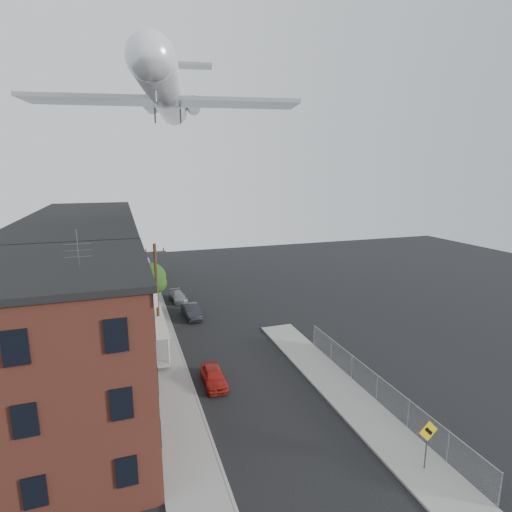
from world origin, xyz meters
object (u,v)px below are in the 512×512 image
Objects in this scene: car_far at (178,297)px; utility_pole at (157,295)px; car_near at (214,376)px; car_mid at (191,311)px; warning_sign at (428,437)px; street_tree at (152,279)px; airplane at (166,93)px.

utility_pole is at bearing -110.78° from car_far.
car_near is (3.01, -7.50, -4.04)m from utility_pole.
car_far is at bearing 74.86° from utility_pole.
car_mid is at bearing 88.00° from car_near.
warning_sign is at bearing -81.25° from car_far.
street_tree is at bearing -150.44° from car_far.
street_tree is at bearing 88.11° from utility_pole.
car_mid is (3.47, -3.72, -2.77)m from street_tree.
car_near is at bearing -68.14° from utility_pole.
airplane is at bearing 70.16° from utility_pole.
airplane reaches higher than utility_pole.
utility_pole reaches higher than warning_sign.
warning_sign is 33.28m from airplane.
street_tree is at bearing 117.16° from airplane.
car_far is (2.92, 2.06, -2.90)m from street_tree.
airplane reaches higher than car_mid.
street_tree is 1.37× the size of car_far.
street_tree is at bearing 110.58° from warning_sign.
airplane reaches higher than car_near.
car_mid is at bearing 0.24° from airplane.
utility_pole is at bearing -125.05° from car_mid.
utility_pole is 9.03m from car_near.
car_far is (-0.56, 5.77, -0.13)m from car_mid.
warning_sign is 0.31× the size of utility_pole.
warning_sign is 30.96m from street_tree.
utility_pole reaches higher than street_tree.
car_near is 25.10m from airplane.
street_tree is at bearing 129.49° from car_mid.
car_mid is (-7.40, 25.23, -1.20)m from warning_sign.
car_mid is (0.79, 13.71, 0.05)m from car_near.
airplane reaches higher than warning_sign.
warning_sign is 0.75× the size of car_near.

